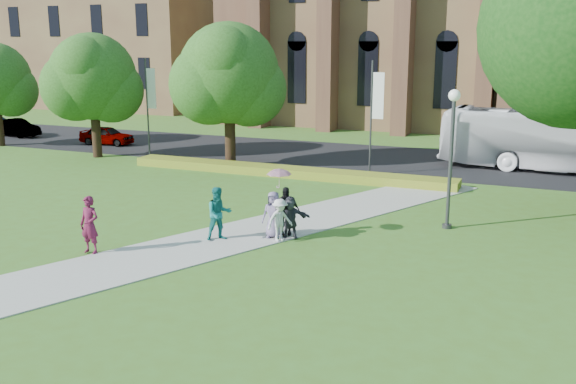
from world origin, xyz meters
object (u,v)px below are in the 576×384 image
at_px(car_0, 107,135).
at_px(pedestrian_0, 90,225).
at_px(tour_coach, 558,140).
at_px(streetlamp, 452,142).
at_px(car_1, 16,128).

height_order(car_0, pedestrian_0, pedestrian_0).
xyz_separation_m(tour_coach, pedestrian_0, (-14.11, -21.25, -0.74)).
bearing_deg(car_0, tour_coach, -92.05).
xyz_separation_m(streetlamp, car_0, (-25.04, 11.64, -2.64)).
relative_size(car_0, pedestrian_0, 1.94).
distance_m(streetlamp, pedestrian_0, 13.20).
bearing_deg(pedestrian_0, car_0, 126.53).
xyz_separation_m(car_0, pedestrian_0, (14.57, -19.35, 0.35)).
relative_size(tour_coach, pedestrian_0, 6.41).
height_order(streetlamp, car_1, streetlamp).
bearing_deg(streetlamp, car_0, 155.07).
distance_m(tour_coach, pedestrian_0, 25.52).
bearing_deg(pedestrian_0, tour_coach, 55.96).
xyz_separation_m(car_1, pedestrian_0, (23.35, -19.93, 0.34)).
distance_m(streetlamp, car_0, 27.74).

